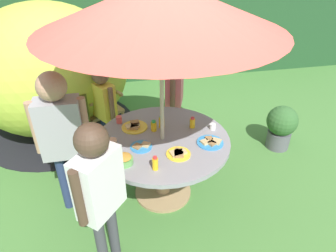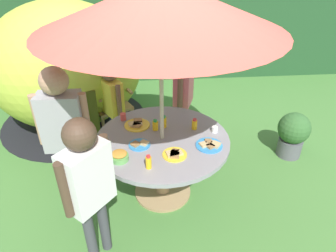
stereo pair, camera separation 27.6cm
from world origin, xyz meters
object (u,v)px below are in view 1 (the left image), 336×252
at_px(plate_mid_right, 178,154).
at_px(wooden_chair, 96,101).
at_px(child_in_yellow_shirt, 104,101).
at_px(plate_center_front, 134,126).
at_px(juice_bottle_far_left, 162,122).
at_px(cup_far, 213,126).
at_px(plate_front_edge, 141,146).
at_px(garden_table, 163,151).
at_px(juice_bottle_near_left, 155,163).
at_px(cup_near, 119,119).
at_px(dome_tent, 50,71).
at_px(juice_bottle_center_back, 192,123).
at_px(juice_bottle_far_right, 154,126).
at_px(snack_bowl, 124,159).
at_px(child_in_grey_shirt, 61,129).
at_px(plate_near_right, 210,142).
at_px(child_in_white_shirt, 99,184).
at_px(potted_plant, 281,126).
at_px(child_in_pink_shirt, 175,84).
at_px(patio_umbrella, 161,5).

bearing_deg(plate_mid_right, wooden_chair, 115.61).
relative_size(child_in_yellow_shirt, plate_center_front, 4.38).
xyz_separation_m(juice_bottle_far_left, cup_far, (0.49, -0.14, -0.03)).
height_order(plate_front_edge, plate_center_front, same).
xyz_separation_m(garden_table, juice_bottle_near_left, (-0.14, -0.42, 0.21)).
height_order(wooden_chair, cup_near, wooden_chair).
distance_m(plate_front_edge, plate_center_front, 0.35).
xyz_separation_m(wooden_chair, plate_front_edge, (0.41, -1.31, 0.15)).
height_order(plate_mid_right, juice_bottle_far_left, juice_bottle_far_left).
distance_m(dome_tent, juice_bottle_center_back, 2.12).
relative_size(plate_front_edge, juice_bottle_near_left, 1.58).
xyz_separation_m(plate_center_front, juice_bottle_far_right, (0.18, -0.10, 0.04)).
xyz_separation_m(dome_tent, snack_bowl, (0.80, -1.92, -0.11)).
distance_m(juice_bottle_far_right, juice_bottle_center_back, 0.38).
height_order(child_in_grey_shirt, plate_near_right, child_in_grey_shirt).
relative_size(child_in_grey_shirt, juice_bottle_near_left, 11.37).
relative_size(child_in_white_shirt, juice_bottle_center_back, 11.77).
bearing_deg(garden_table, plate_mid_right, -72.17).
height_order(plate_front_edge, cup_far, cup_far).
relative_size(garden_table, child_in_white_shirt, 0.96).
height_order(plate_center_front, cup_far, cup_far).
relative_size(child_in_grey_shirt, snack_bowl, 9.26).
bearing_deg(child_in_grey_shirt, potted_plant, 12.21).
height_order(garden_table, juice_bottle_far_left, juice_bottle_far_left).
xyz_separation_m(potted_plant, child_in_pink_shirt, (-1.28, 0.38, 0.51)).
xyz_separation_m(child_in_yellow_shirt, cup_far, (1.04, -0.78, 0.00)).
relative_size(juice_bottle_far_left, cup_near, 1.70).
bearing_deg(plate_near_right, plate_front_edge, 174.14).
relative_size(dome_tent, snack_bowl, 16.13).
xyz_separation_m(dome_tent, potted_plant, (2.78, -1.10, -0.52)).
height_order(dome_tent, plate_near_right, dome_tent).
relative_size(patio_umbrella, wooden_chair, 2.11).
bearing_deg(juice_bottle_near_left, juice_bottle_far_right, 81.75).
xyz_separation_m(child_in_pink_shirt, plate_front_edge, (-0.53, -1.00, -0.12)).
relative_size(garden_table, juice_bottle_near_left, 10.16).
distance_m(plate_front_edge, juice_bottle_center_back, 0.59).
bearing_deg(juice_bottle_far_right, juice_bottle_far_left, 27.79).
distance_m(patio_umbrella, child_in_grey_shirt, 1.31).
distance_m(patio_umbrella, juice_bottle_far_left, 1.14).
height_order(child_in_grey_shirt, juice_bottle_far_left, child_in_grey_shirt).
xyz_separation_m(wooden_chair, child_in_grey_shirt, (-0.26, -1.20, 0.36)).
relative_size(juice_bottle_far_right, cup_near, 1.52).
bearing_deg(snack_bowl, cup_near, 89.70).
bearing_deg(plate_front_edge, snack_bowl, -130.77).
relative_size(patio_umbrella, plate_near_right, 8.41).
relative_size(snack_bowl, cup_far, 2.61).
relative_size(potted_plant, juice_bottle_far_left, 4.61).
bearing_deg(dome_tent, plate_front_edge, -73.62).
distance_m(plate_mid_right, cup_near, 0.80).
xyz_separation_m(juice_bottle_center_back, cup_near, (-0.71, 0.24, -0.02)).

